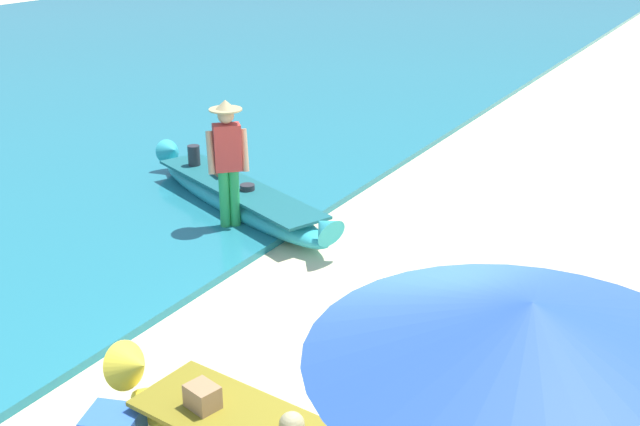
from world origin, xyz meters
TOP-DOWN VIEW (x-y plane):
  - boat_cyan_midground at (-3.99, 3.56)m, footprint 4.35×2.20m
  - person_vendor_hatted at (-3.66, 2.94)m, footprint 0.54×0.54m
  - person_tourist_customer at (1.24, -0.35)m, footprint 0.47×0.57m
  - patio_umbrella_large at (1.65, -1.49)m, footprint 2.39×2.39m

SIDE VIEW (x-z plane):
  - boat_cyan_midground at x=-3.99m, z-range -0.13..0.62m
  - person_tourist_customer at x=1.24m, z-range 0.11..1.76m
  - person_vendor_hatted at x=-3.66m, z-range 0.15..2.02m
  - patio_umbrella_large at x=1.65m, z-range 1.01..3.40m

